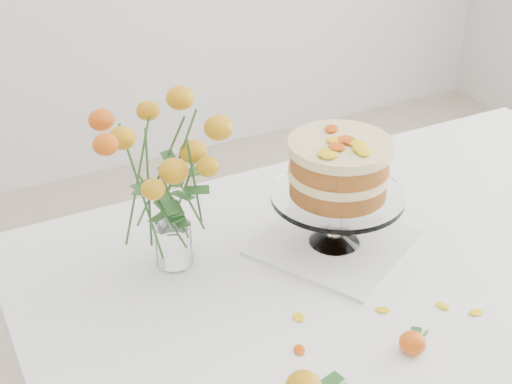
# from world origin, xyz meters

# --- Properties ---
(table) EXTENTS (1.43, 0.93, 0.76)m
(table) POSITION_xyz_m (0.00, 0.00, 0.67)
(table) COLOR tan
(table) RESTS_ON ground
(napkin) EXTENTS (0.36, 0.36, 0.01)m
(napkin) POSITION_xyz_m (-0.09, 0.11, 0.76)
(napkin) COLOR silver
(napkin) RESTS_ON table
(cake_stand) EXTENTS (0.26, 0.26, 0.23)m
(cake_stand) POSITION_xyz_m (-0.09, 0.11, 0.92)
(cake_stand) COLOR white
(cake_stand) RESTS_ON napkin
(rose_vase) EXTENTS (0.30, 0.30, 0.35)m
(rose_vase) POSITION_xyz_m (-0.39, 0.20, 0.96)
(rose_vase) COLOR white
(rose_vase) RESTS_ON table
(loose_rose_far) EXTENTS (0.07, 0.05, 0.04)m
(loose_rose_far) POSITION_xyz_m (-0.14, -0.20, 0.77)
(loose_rose_far) COLOR #D65C0A
(loose_rose_far) RESTS_ON table
(stray_petal_a) EXTENTS (0.03, 0.02, 0.00)m
(stray_petal_a) POSITION_xyz_m (-0.12, -0.10, 0.76)
(stray_petal_a) COLOR yellow
(stray_petal_a) RESTS_ON table
(stray_petal_b) EXTENTS (0.03, 0.02, 0.00)m
(stray_petal_b) POSITION_xyz_m (-0.02, -0.14, 0.76)
(stray_petal_b) COLOR yellow
(stray_petal_b) RESTS_ON table
(stray_petal_c) EXTENTS (0.03, 0.02, 0.00)m
(stray_petal_c) POSITION_xyz_m (0.02, -0.18, 0.76)
(stray_petal_c) COLOR yellow
(stray_petal_c) RESTS_ON table
(stray_petal_d) EXTENTS (0.03, 0.02, 0.00)m
(stray_petal_d) POSITION_xyz_m (-0.26, -0.05, 0.76)
(stray_petal_d) COLOR yellow
(stray_petal_d) RESTS_ON table
(stray_petal_e) EXTENTS (0.03, 0.02, 0.00)m
(stray_petal_e) POSITION_xyz_m (-0.30, -0.12, 0.76)
(stray_petal_e) COLOR yellow
(stray_petal_e) RESTS_ON table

